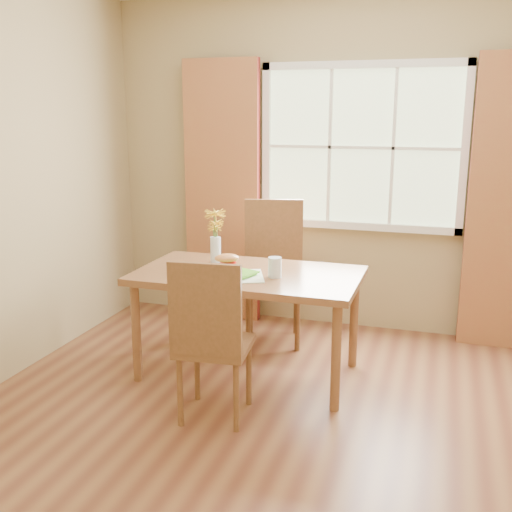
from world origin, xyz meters
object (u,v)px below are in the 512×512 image
at_px(croissant_sandwich, 227,263).
at_px(dining_table, 248,283).
at_px(chair_near, 211,335).
at_px(chair_far, 273,264).
at_px(flower_vase, 215,231).
at_px(water_glass, 275,268).

bearing_deg(croissant_sandwich, dining_table, 13.51).
distance_m(chair_near, chair_far, 1.42).
height_order(dining_table, chair_near, chair_near).
height_order(croissant_sandwich, flower_vase, flower_vase).
relative_size(water_glass, flower_vase, 0.34).
bearing_deg(chair_far, water_glass, -88.96).
bearing_deg(chair_near, water_glass, 67.10).
bearing_deg(chair_far, chair_near, -104.11).
relative_size(croissant_sandwich, flower_vase, 0.52).
bearing_deg(dining_table, chair_near, -89.01).
xyz_separation_m(chair_near, croissant_sandwich, (-0.12, 0.60, 0.27)).
relative_size(dining_table, chair_near, 1.51).
bearing_deg(water_glass, flower_vase, 154.77).
bearing_deg(water_glass, chair_far, 106.54).
height_order(chair_near, croissant_sandwich, chair_near).
distance_m(croissant_sandwich, water_glass, 0.32).
height_order(dining_table, water_glass, water_glass).
xyz_separation_m(chair_near, water_glass, (0.20, 0.64, 0.25)).
distance_m(dining_table, water_glass, 0.26).
bearing_deg(flower_vase, chair_near, -70.65).
xyz_separation_m(chair_near, chair_far, (-0.03, 1.42, 0.06)).
xyz_separation_m(dining_table, croissant_sandwich, (-0.11, -0.11, 0.15)).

